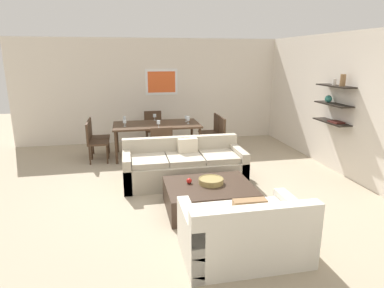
{
  "coord_description": "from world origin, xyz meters",
  "views": [
    {
      "loc": [
        -1.09,
        -5.32,
        2.26
      ],
      "look_at": [
        0.02,
        0.2,
        0.75
      ],
      "focal_mm": 30.91,
      "sensor_mm": 36.0,
      "label": 1
    }
  ],
  "objects_px": {
    "apple_on_coffee_table": "(189,181)",
    "dining_table": "(157,127)",
    "wine_glass_left_far": "(125,119)",
    "dining_chair_right_near": "(217,134)",
    "dining_chair_foot": "(161,145)",
    "wine_glass_head": "(155,116)",
    "wine_glass_right_far": "(186,118)",
    "dining_chair_left_near": "(94,140)",
    "wine_glass_left_near": "(125,122)",
    "loveseat_white": "(244,233)",
    "sofa_beige": "(184,167)",
    "dining_chair_right_far": "(212,130)",
    "dining_chair_head": "(153,126)",
    "wine_glass_right_near": "(188,119)",
    "coffee_table": "(209,197)",
    "wine_glass_foot": "(158,123)",
    "decorative_bowl": "(211,181)",
    "dining_chair_left_far": "(96,135)"
  },
  "relations": [
    {
      "from": "loveseat_white",
      "to": "dining_chair_foot",
      "type": "bearing_deg",
      "value": 100.1
    },
    {
      "from": "wine_glass_head",
      "to": "dining_chair_head",
      "type": "bearing_deg",
      "value": 90.0
    },
    {
      "from": "wine_glass_right_far",
      "to": "wine_glass_left_near",
      "type": "bearing_deg",
      "value": -169.86
    },
    {
      "from": "coffee_table",
      "to": "dining_table",
      "type": "bearing_deg",
      "value": 99.64
    },
    {
      "from": "wine_glass_head",
      "to": "wine_glass_foot",
      "type": "xyz_separation_m",
      "value": [
        0.0,
        -0.91,
        0.01
      ]
    },
    {
      "from": "dining_chair_left_near",
      "to": "wine_glass_left_near",
      "type": "bearing_deg",
      "value": 8.85
    },
    {
      "from": "decorative_bowl",
      "to": "dining_chair_right_near",
      "type": "bearing_deg",
      "value": 72.39
    },
    {
      "from": "sofa_beige",
      "to": "loveseat_white",
      "type": "relative_size",
      "value": 1.55
    },
    {
      "from": "dining_chair_foot",
      "to": "wine_glass_foot",
      "type": "relative_size",
      "value": 5.35
    },
    {
      "from": "loveseat_white",
      "to": "wine_glass_head",
      "type": "relative_size",
      "value": 9.35
    },
    {
      "from": "dining_chair_left_far",
      "to": "dining_chair_left_near",
      "type": "bearing_deg",
      "value": -90.0
    },
    {
      "from": "dining_chair_foot",
      "to": "wine_glass_foot",
      "type": "xyz_separation_m",
      "value": [
        -0.0,
        0.47,
        0.37
      ]
    },
    {
      "from": "apple_on_coffee_table",
      "to": "coffee_table",
      "type": "bearing_deg",
      "value": -23.74
    },
    {
      "from": "decorative_bowl",
      "to": "dining_chair_right_far",
      "type": "distance_m",
      "value": 3.23
    },
    {
      "from": "dining_chair_left_near",
      "to": "dining_chair_foot",
      "type": "xyz_separation_m",
      "value": [
        1.38,
        -0.69,
        0.0
      ]
    },
    {
      "from": "dining_chair_right_near",
      "to": "wine_glass_left_far",
      "type": "height_order",
      "value": "wine_glass_left_far"
    },
    {
      "from": "apple_on_coffee_table",
      "to": "wine_glass_foot",
      "type": "height_order",
      "value": "wine_glass_foot"
    },
    {
      "from": "dining_chair_head",
      "to": "wine_glass_left_near",
      "type": "height_order",
      "value": "wine_glass_left_near"
    },
    {
      "from": "dining_chair_right_far",
      "to": "wine_glass_left_near",
      "type": "height_order",
      "value": "wine_glass_left_near"
    },
    {
      "from": "wine_glass_right_far",
      "to": "dining_chair_left_near",
      "type": "bearing_deg",
      "value": -170.27
    },
    {
      "from": "dining_chair_right_far",
      "to": "dining_chair_head",
      "type": "height_order",
      "value": "same"
    },
    {
      "from": "loveseat_white",
      "to": "dining_chair_left_near",
      "type": "height_order",
      "value": "dining_chair_left_near"
    },
    {
      "from": "loveseat_white",
      "to": "decorative_bowl",
      "type": "xyz_separation_m",
      "value": [
        -0.05,
        1.34,
        0.13
      ]
    },
    {
      "from": "apple_on_coffee_table",
      "to": "dining_table",
      "type": "distance_m",
      "value": 2.84
    },
    {
      "from": "decorative_bowl",
      "to": "wine_glass_right_far",
      "type": "relative_size",
      "value": 2.66
    },
    {
      "from": "loveseat_white",
      "to": "dining_chair_left_near",
      "type": "distance_m",
      "value": 4.46
    },
    {
      "from": "dining_chair_right_near",
      "to": "dining_chair_head",
      "type": "distance_m",
      "value": 1.8
    },
    {
      "from": "dining_table",
      "to": "wine_glass_right_far",
      "type": "bearing_deg",
      "value": 10.14
    },
    {
      "from": "sofa_beige",
      "to": "wine_glass_right_near",
      "type": "relative_size",
      "value": 12.83
    },
    {
      "from": "apple_on_coffee_table",
      "to": "wine_glass_right_near",
      "type": "distance_m",
      "value": 2.77
    },
    {
      "from": "dining_table",
      "to": "dining_chair_right_far",
      "type": "bearing_deg",
      "value": 9.51
    },
    {
      "from": "dining_chair_left_far",
      "to": "wine_glass_right_far",
      "type": "relative_size",
      "value": 6.16
    },
    {
      "from": "wine_glass_right_far",
      "to": "wine_glass_right_near",
      "type": "distance_m",
      "value": 0.26
    },
    {
      "from": "wine_glass_head",
      "to": "wine_glass_right_far",
      "type": "bearing_deg",
      "value": -24.68
    },
    {
      "from": "loveseat_white",
      "to": "wine_glass_left_far",
      "type": "bearing_deg",
      "value": 106.64
    },
    {
      "from": "dining_chair_foot",
      "to": "wine_glass_head",
      "type": "height_order",
      "value": "wine_glass_head"
    },
    {
      "from": "dining_chair_right_near",
      "to": "dining_chair_foot",
      "type": "relative_size",
      "value": 1.0
    },
    {
      "from": "dining_chair_right_far",
      "to": "wine_glass_head",
      "type": "xyz_separation_m",
      "value": [
        -1.38,
        0.22,
        0.35
      ]
    },
    {
      "from": "wine_glass_left_far",
      "to": "coffee_table",
      "type": "bearing_deg",
      "value": -68.45
    },
    {
      "from": "apple_on_coffee_table",
      "to": "dining_chair_foot",
      "type": "xyz_separation_m",
      "value": [
        -0.21,
        1.89,
        0.08
      ]
    },
    {
      "from": "dining_table",
      "to": "dining_chair_right_far",
      "type": "relative_size",
      "value": 2.22
    },
    {
      "from": "dining_table",
      "to": "dining_chair_foot",
      "type": "relative_size",
      "value": 2.22
    },
    {
      "from": "dining_chair_left_far",
      "to": "wine_glass_head",
      "type": "bearing_deg",
      "value": 9.17
    },
    {
      "from": "dining_chair_head",
      "to": "wine_glass_foot",
      "type": "height_order",
      "value": "wine_glass_foot"
    },
    {
      "from": "sofa_beige",
      "to": "wine_glass_left_near",
      "type": "bearing_deg",
      "value": 122.18
    },
    {
      "from": "wine_glass_left_far",
      "to": "dining_chair_right_near",
      "type": "bearing_deg",
      "value": -9.73
    },
    {
      "from": "dining_table",
      "to": "wine_glass_foot",
      "type": "height_order",
      "value": "wine_glass_foot"
    },
    {
      "from": "dining_chair_foot",
      "to": "wine_glass_head",
      "type": "relative_size",
      "value": 5.84
    },
    {
      "from": "dining_chair_right_near",
      "to": "dining_chair_left_near",
      "type": "xyz_separation_m",
      "value": [
        -2.76,
        0.0,
        0.0
      ]
    },
    {
      "from": "sofa_beige",
      "to": "dining_chair_left_near",
      "type": "relative_size",
      "value": 2.48
    }
  ]
}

